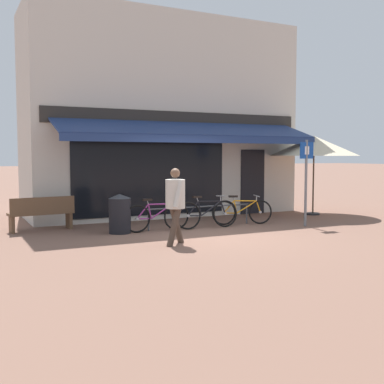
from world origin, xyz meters
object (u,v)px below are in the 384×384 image
at_px(parking_sign, 306,173).
at_px(bicycle_black, 207,214).
at_px(bicycle_purple, 157,216).
at_px(litter_bin, 120,214).
at_px(pedestrian_adult, 175,199).
at_px(cafe_parasol, 314,146).
at_px(park_bench, 42,213).
at_px(bicycle_orange, 242,211).

bearing_deg(parking_sign, bicycle_black, 161.53).
relative_size(bicycle_purple, litter_bin, 1.83).
bearing_deg(pedestrian_adult, bicycle_purple, -109.81).
relative_size(pedestrian_adult, cafe_parasol, 0.59).
distance_m(bicycle_black, parking_sign, 2.91).
bearing_deg(bicycle_purple, cafe_parasol, 8.01).
xyz_separation_m(cafe_parasol, park_bench, (-8.40, 0.43, -1.75)).
relative_size(bicycle_black, bicycle_orange, 1.08).
height_order(bicycle_orange, parking_sign, parking_sign).
xyz_separation_m(parking_sign, park_bench, (-6.53, 2.32, -0.97)).
distance_m(bicycle_purple, litter_bin, 0.94).
xyz_separation_m(bicycle_orange, park_bench, (-5.15, 1.30, 0.10)).
height_order(bicycle_black, parking_sign, parking_sign).
xyz_separation_m(bicycle_purple, park_bench, (-2.59, 1.36, 0.08)).
bearing_deg(litter_bin, bicycle_orange, -1.26).
xyz_separation_m(bicycle_purple, cafe_parasol, (5.81, 0.94, 1.83)).
xyz_separation_m(pedestrian_adult, park_bench, (-2.26, 3.20, -0.53)).
bearing_deg(bicycle_black, parking_sign, -16.29).
bearing_deg(bicycle_orange, bicycle_purple, -162.55).
height_order(bicycle_purple, bicycle_black, bicycle_black).
height_order(bicycle_purple, bicycle_orange, bicycle_purple).
bearing_deg(cafe_parasol, parking_sign, -134.74).
distance_m(litter_bin, parking_sign, 5.08).
xyz_separation_m(bicycle_black, park_bench, (-3.96, 1.46, 0.08)).
xyz_separation_m(litter_bin, parking_sign, (4.87, -1.09, 0.94)).
xyz_separation_m(bicycle_purple, bicycle_black, (1.37, -0.09, 0.01)).
bearing_deg(pedestrian_adult, bicycle_orange, -156.34).
xyz_separation_m(bicycle_purple, pedestrian_adult, (-0.33, -1.84, 0.61)).
relative_size(cafe_parasol, park_bench, 1.72).
xyz_separation_m(bicycle_purple, parking_sign, (3.94, -0.95, 1.05)).
xyz_separation_m(bicycle_black, pedestrian_adult, (-1.70, -1.75, 0.60)).
bearing_deg(pedestrian_adult, bicycle_black, -143.88).
xyz_separation_m(bicycle_orange, pedestrian_adult, (-2.89, -1.90, 0.62)).
bearing_deg(parking_sign, park_bench, 160.48).
distance_m(parking_sign, park_bench, 7.00).
relative_size(bicycle_purple, pedestrian_adult, 1.07).
relative_size(bicycle_black, cafe_parasol, 0.64).
bearing_deg(bicycle_purple, parking_sign, -14.73).
xyz_separation_m(bicycle_black, bicycle_orange, (1.19, 0.16, -0.02)).
xyz_separation_m(bicycle_black, litter_bin, (-2.30, 0.23, 0.10)).
height_order(bicycle_purple, park_bench, park_bench).
bearing_deg(park_bench, cafe_parasol, -8.78).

